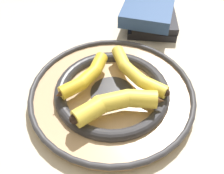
# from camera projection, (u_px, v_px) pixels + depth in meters

# --- Properties ---
(ground_plane) EXTENTS (2.80, 2.80, 0.00)m
(ground_plane) POSITION_uv_depth(u_px,v_px,m) (129.00, 98.00, 0.64)
(ground_plane) COLOR beige
(decorative_bowl) EXTENTS (0.39, 0.39, 0.04)m
(decorative_bowl) POSITION_uv_depth(u_px,v_px,m) (112.00, 93.00, 0.62)
(decorative_bowl) COLOR tan
(decorative_bowl) RESTS_ON ground_plane
(banana_a) EXTENTS (0.07, 0.21, 0.03)m
(banana_a) POSITION_uv_depth(u_px,v_px,m) (134.00, 72.00, 0.62)
(banana_a) COLOR yellow
(banana_a) RESTS_ON decorative_bowl
(banana_b) EXTENTS (0.19, 0.12, 0.04)m
(banana_b) POSITION_uv_depth(u_px,v_px,m) (117.00, 103.00, 0.55)
(banana_b) COLOR yellow
(banana_b) RESTS_ON decorative_bowl
(banana_c) EXTENTS (0.17, 0.07, 0.03)m
(banana_c) POSITION_uv_depth(u_px,v_px,m) (86.00, 77.00, 0.61)
(banana_c) COLOR gold
(banana_c) RESTS_ON decorative_bowl
(book_stack) EXTENTS (0.25, 0.24, 0.08)m
(book_stack) POSITION_uv_depth(u_px,v_px,m) (151.00, 13.00, 0.81)
(book_stack) COLOR black
(book_stack) RESTS_ON ground_plane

